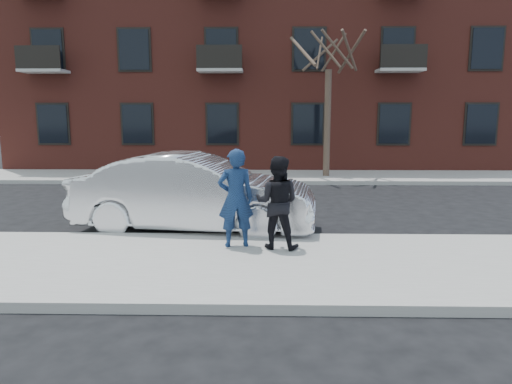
{
  "coord_description": "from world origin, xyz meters",
  "views": [
    {
      "loc": [
        2.05,
        -7.48,
        2.5
      ],
      "look_at": [
        1.88,
        0.4,
        1.21
      ],
      "focal_mm": 32.0,
      "sensor_mm": 36.0,
      "label": 1
    }
  ],
  "objects_px": {
    "silver_sedan": "(195,193)",
    "man_hoodie": "(236,198)",
    "man_peacoat": "(277,203)",
    "street_tree": "(329,38)"
  },
  "relations": [
    {
      "from": "street_tree",
      "to": "silver_sedan",
      "type": "height_order",
      "value": "street_tree"
    },
    {
      "from": "street_tree",
      "to": "man_peacoat",
      "type": "bearing_deg",
      "value": -102.17
    },
    {
      "from": "man_hoodie",
      "to": "man_peacoat",
      "type": "distance_m",
      "value": 0.76
    },
    {
      "from": "street_tree",
      "to": "man_peacoat",
      "type": "height_order",
      "value": "street_tree"
    },
    {
      "from": "silver_sedan",
      "to": "man_peacoat",
      "type": "relative_size",
      "value": 3.13
    },
    {
      "from": "silver_sedan",
      "to": "man_hoodie",
      "type": "relative_size",
      "value": 2.91
    },
    {
      "from": "silver_sedan",
      "to": "man_hoodie",
      "type": "distance_m",
      "value": 1.92
    },
    {
      "from": "street_tree",
      "to": "man_hoodie",
      "type": "distance_m",
      "value": 11.64
    },
    {
      "from": "man_hoodie",
      "to": "man_peacoat",
      "type": "relative_size",
      "value": 1.07
    },
    {
      "from": "man_hoodie",
      "to": "man_peacoat",
      "type": "bearing_deg",
      "value": 162.28
    }
  ]
}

